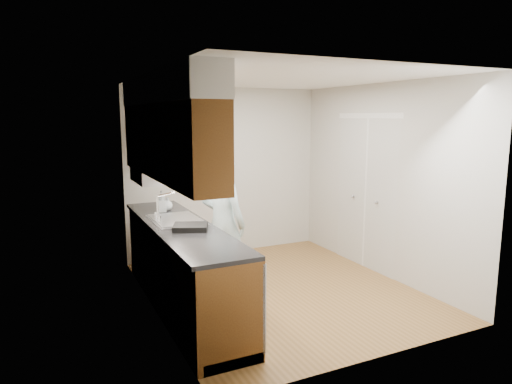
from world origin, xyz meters
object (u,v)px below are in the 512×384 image
(person, at_px, (223,214))
(soap_bottle_b, at_px, (162,203))
(soap_bottle_c, at_px, (167,204))
(soap_bottle_a, at_px, (162,201))
(dish_rack, at_px, (191,227))

(person, height_order, soap_bottle_b, person)
(soap_bottle_b, distance_m, soap_bottle_c, 0.12)
(person, height_order, soap_bottle_a, person)
(soap_bottle_b, distance_m, dish_rack, 1.00)
(soap_bottle_b, relative_size, soap_bottle_c, 1.34)
(soap_bottle_a, xyz_separation_m, soap_bottle_b, (-0.00, -0.03, -0.02))
(person, distance_m, dish_rack, 0.73)
(soap_bottle_c, bearing_deg, dish_rack, -92.29)
(soap_bottle_b, xyz_separation_m, soap_bottle_c, (0.08, 0.08, -0.03))
(person, bearing_deg, soap_bottle_a, 15.72)
(soap_bottle_a, relative_size, soap_bottle_c, 1.57)
(soap_bottle_a, distance_m, soap_bottle_c, 0.10)
(person, xyz_separation_m, dish_rack, (-0.54, -0.49, 0.02))
(person, bearing_deg, soap_bottle_b, 17.63)
(soap_bottle_a, distance_m, dish_rack, 1.03)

